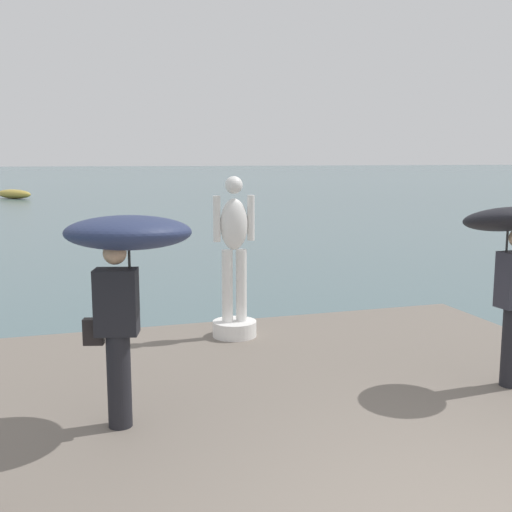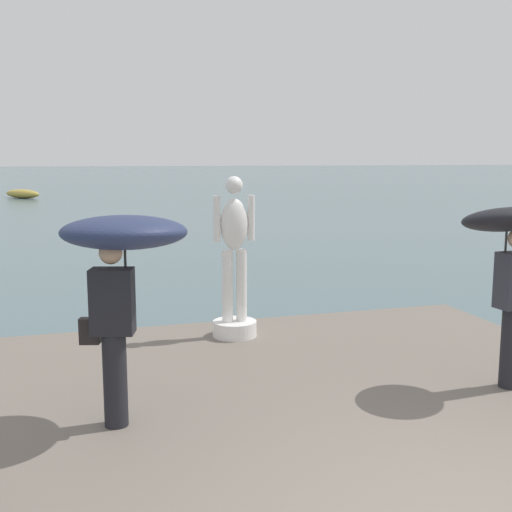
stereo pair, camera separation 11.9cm
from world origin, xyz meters
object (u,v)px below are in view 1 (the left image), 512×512
(onlooker_left, at_px, (126,254))
(boat_near, at_px, (14,194))
(statue_white_figure, at_px, (234,272))
(onlooker_right, at_px, (511,248))

(onlooker_left, bearing_deg, boat_near, 95.03)
(onlooker_left, bearing_deg, statue_white_figure, 56.36)
(statue_white_figure, distance_m, onlooker_right, 3.62)
(onlooker_left, height_order, boat_near, onlooker_left)
(boat_near, bearing_deg, onlooker_right, -79.77)
(statue_white_figure, relative_size, boat_near, 0.66)
(onlooker_right, xyz_separation_m, boat_near, (-7.74, 42.89, -1.60))
(onlooker_left, distance_m, onlooker_right, 3.98)
(onlooker_left, distance_m, boat_near, 42.90)
(onlooker_right, distance_m, boat_near, 43.61)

